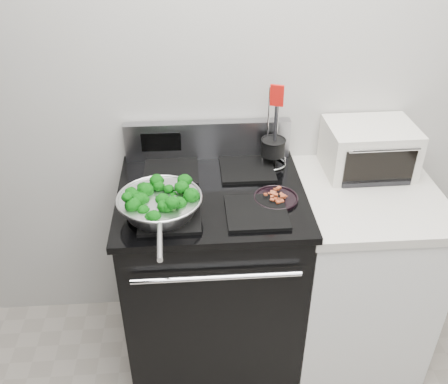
{
  "coord_description": "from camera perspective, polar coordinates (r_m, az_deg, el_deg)",
  "views": [
    {
      "loc": [
        -0.37,
        -0.35,
        2.09
      ],
      "look_at": [
        -0.25,
        1.36,
        0.98
      ],
      "focal_mm": 40.0,
      "sensor_mm": 36.0,
      "label": 1
    }
  ],
  "objects": [
    {
      "name": "bacon_plate",
      "position": [
        2.05,
        5.95,
        -0.47
      ],
      "size": [
        0.18,
        0.18,
        0.04
      ],
      "rotation": [
        0.0,
        0.0,
        -0.43
      ],
      "color": "black",
      "rests_on": "gas_range"
    },
    {
      "name": "broccoli_pile",
      "position": [
        1.94,
        -7.39,
        -0.85
      ],
      "size": [
        0.26,
        0.26,
        0.09
      ],
      "primitive_type": null,
      "color": "black",
      "rests_on": "skillet"
    },
    {
      "name": "back_wall",
      "position": [
        2.25,
        5.8,
        13.65
      ],
      "size": [
        4.0,
        0.02,
        2.7
      ],
      "primitive_type": "cube",
      "color": "#B6B4AD",
      "rests_on": "ground"
    },
    {
      "name": "toaster_oven",
      "position": [
        2.35,
        16.21,
        4.79
      ],
      "size": [
        0.39,
        0.3,
        0.22
      ],
      "rotation": [
        0.0,
        0.0,
        0.02
      ],
      "color": "silver",
      "rests_on": "counter"
    },
    {
      "name": "gas_range",
      "position": [
        2.38,
        -1.31,
        -9.3
      ],
      "size": [
        0.79,
        0.69,
        1.13
      ],
      "color": "black",
      "rests_on": "floor"
    },
    {
      "name": "skillet",
      "position": [
        1.94,
        -7.35,
        -1.35
      ],
      "size": [
        0.33,
        0.53,
        0.07
      ],
      "rotation": [
        0.0,
        0.0,
        0.04
      ],
      "color": "silver",
      "rests_on": "gas_range"
    },
    {
      "name": "utensil_holder",
      "position": [
        2.27,
        5.61,
        4.63
      ],
      "size": [
        0.13,
        0.13,
        0.39
      ],
      "rotation": [
        0.0,
        0.0,
        -0.34
      ],
      "color": "silver",
      "rests_on": "gas_range"
    },
    {
      "name": "counter",
      "position": [
        2.51,
        14.68,
        -8.75
      ],
      "size": [
        0.62,
        0.68,
        0.92
      ],
      "color": "white",
      "rests_on": "floor"
    }
  ]
}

